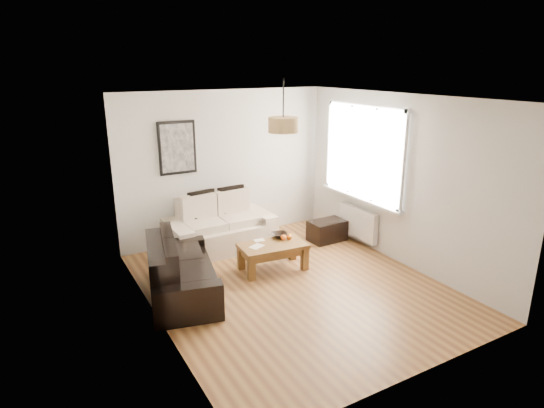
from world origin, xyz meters
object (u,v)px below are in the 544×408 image
loveseat_cream (220,224)px  sofa_leather (181,268)px  ottoman (327,231)px  coffee_table (273,257)px

loveseat_cream → sofa_leather: loveseat_cream is taller
loveseat_cream → ottoman: loveseat_cream is taller
loveseat_cream → coffee_table: size_ratio=1.74×
sofa_leather → coffee_table: size_ratio=1.73×
loveseat_cream → ottoman: size_ratio=2.74×
sofa_leather → coffee_table: 1.47m
loveseat_cream → sofa_leather: (-1.10, -1.22, -0.06)m
sofa_leather → ottoman: sofa_leather is taller
sofa_leather → loveseat_cream: bearing=-29.0°
loveseat_cream → ottoman: 1.90m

